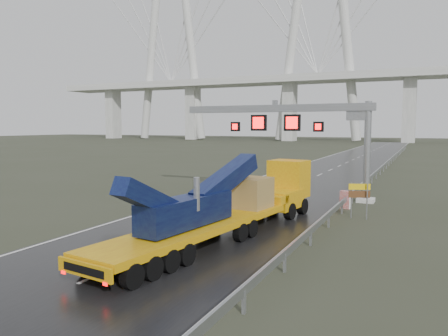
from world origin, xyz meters
The scene contains 8 objects.
ground centered at (0.00, 0.00, 0.00)m, with size 400.00×400.00×0.00m, color #303424.
road centered at (0.00, 40.00, 0.01)m, with size 11.00×200.00×0.02m, color black.
guardrail centered at (6.10, 30.00, 0.70)m, with size 0.20×140.00×1.40m, color gray, non-canonical shape.
sign_gantry centered at (2.10, 17.99, 5.61)m, with size 14.90×1.20×7.42m.
cable_stayed_bridge centered at (-55.00, 140.00, 50.01)m, with size 170.00×14.00×110.00m.
heavy_haul_truck centered at (2.06, 6.18, 1.55)m, with size 4.70×17.16×4.00m.
exit_sign_pair centered at (7.26, 11.92, 1.49)m, with size 1.18×0.50×2.13m.
striped_barrier centered at (6.00, 14.93, 0.59)m, with size 0.69×0.37×1.18m, color red.
Camera 1 is at (10.76, -14.35, 5.47)m, focal length 35.00 mm.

